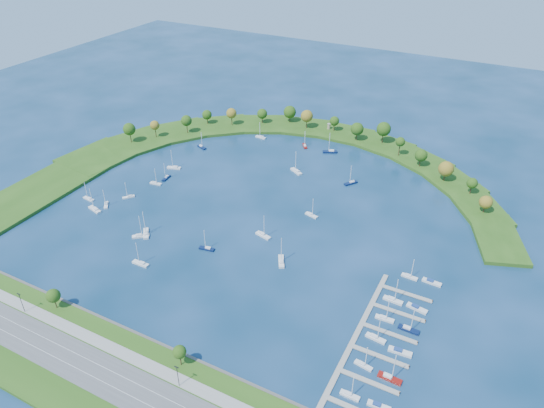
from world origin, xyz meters
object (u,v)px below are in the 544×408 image
at_px(docked_boat_4, 376,338).
at_px(docked_boat_11, 432,282).
at_px(harbor_tower, 329,126).
at_px(moored_boat_4, 174,167).
at_px(moored_boat_18, 129,196).
at_px(moored_boat_6, 202,147).
at_px(moored_boat_1, 95,209).
at_px(moored_boat_7, 207,248).
at_px(moored_boat_12, 281,261).
at_px(docked_boat_9, 417,308).
at_px(moored_boat_17, 140,235).
at_px(moored_boat_5, 166,177).
at_px(dock_system, 374,341).
at_px(docked_boat_1, 379,406).
at_px(docked_boat_5, 400,351).
at_px(moored_boat_19, 263,235).
at_px(moored_boat_14, 311,215).
at_px(moored_boat_0, 296,171).
at_px(docked_boat_7, 409,329).
at_px(moored_boat_13, 305,145).
at_px(moored_boat_16, 106,204).
at_px(docked_boat_2, 363,365).
at_px(docked_boat_10, 410,276).
at_px(docked_boat_6, 385,318).
at_px(moored_boat_2, 261,137).
at_px(moored_boat_11, 351,183).
at_px(moored_boat_3, 330,151).
at_px(moored_boat_10, 89,198).
at_px(docked_boat_0, 350,395).
at_px(docked_boat_8, 393,300).
at_px(docked_boat_3, 390,378).

bearing_deg(docked_boat_4, docked_boat_11, 81.02).
relative_size(harbor_tower, moored_boat_4, 0.32).
bearing_deg(moored_boat_18, moored_boat_6, -142.30).
relative_size(moored_boat_6, docked_boat_4, 0.97).
bearing_deg(moored_boat_1, moored_boat_7, -165.73).
height_order(moored_boat_12, docked_boat_9, moored_boat_12).
xyz_separation_m(moored_boat_6, moored_boat_17, (31.14, -101.37, 0.03)).
distance_m(moored_boat_4, moored_boat_5, 13.34).
bearing_deg(moored_boat_17, dock_system, -45.92).
height_order(harbor_tower, moored_boat_6, moored_boat_6).
bearing_deg(docked_boat_1, docked_boat_5, 87.09).
height_order(moored_boat_19, docked_boat_9, moored_boat_19).
height_order(moored_boat_5, docked_boat_5, moored_boat_5).
xyz_separation_m(moored_boat_12, docked_boat_5, (65.58, -28.03, -0.28)).
relative_size(moored_boat_14, moored_boat_17, 0.89).
bearing_deg(moored_boat_0, moored_boat_14, 155.45).
bearing_deg(moored_boat_4, docked_boat_7, 140.19).
height_order(moored_boat_5, moored_boat_6, moored_boat_6).
bearing_deg(moored_boat_13, moored_boat_16, 116.40).
distance_m(docked_boat_2, docked_boat_10, 58.50).
height_order(harbor_tower, moored_boat_0, moored_boat_0).
xyz_separation_m(docked_boat_5, docked_boat_6, (-10.44, 14.43, 0.20)).
relative_size(moored_boat_13, moored_boat_18, 1.10).
height_order(moored_boat_17, docked_boat_10, moored_boat_17).
bearing_deg(moored_boat_2, moored_boat_13, -170.77).
xyz_separation_m(moored_boat_11, moored_boat_16, (-114.56, -87.64, -0.05)).
height_order(moored_boat_3, moored_boat_10, moored_boat_3).
xyz_separation_m(moored_boat_4, docked_boat_0, (158.74, -108.71, -0.07)).
relative_size(moored_boat_3, moored_boat_16, 1.34).
distance_m(moored_boat_6, moored_boat_13, 71.47).
xyz_separation_m(moored_boat_10, moored_boat_19, (106.49, 15.04, 0.06)).
relative_size(moored_boat_4, moored_boat_17, 1.03).
xyz_separation_m(moored_boat_17, moored_boat_19, (55.89, 29.76, 0.02)).
distance_m(moored_boat_7, docked_boat_11, 108.33).
relative_size(moored_boat_19, docked_boat_9, 1.42).
distance_m(moored_boat_0, moored_boat_14, 50.10).
bearing_deg(moored_boat_4, moored_boat_0, -173.99).
xyz_separation_m(moored_boat_3, moored_boat_7, (-14.11, -128.64, -0.09)).
xyz_separation_m(harbor_tower, docked_boat_8, (92.64, -153.85, -3.22)).
relative_size(docked_boat_4, docked_boat_6, 1.06).
bearing_deg(docked_boat_3, docked_boat_4, 125.58).
relative_size(docked_boat_6, docked_boat_10, 1.05).
distance_m(docked_boat_2, docked_boat_7, 27.86).
height_order(moored_boat_13, docked_boat_10, moored_boat_13).
relative_size(docked_boat_0, docked_boat_7, 0.84).
relative_size(moored_boat_10, docked_boat_1, 1.35).
xyz_separation_m(harbor_tower, docked_boat_1, (103.11, -207.79, -3.53)).
relative_size(moored_boat_4, moored_boat_14, 1.16).
height_order(moored_boat_1, moored_boat_13, moored_boat_1).
height_order(moored_boat_1, docked_boat_8, moored_boat_1).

